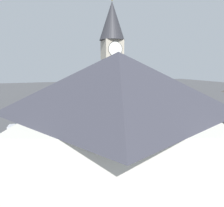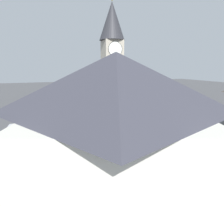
{
  "view_description": "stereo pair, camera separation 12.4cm",
  "coord_description": "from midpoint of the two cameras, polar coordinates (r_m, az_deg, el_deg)",
  "views": [
    {
      "loc": [
        -9.86,
        -27.33,
        9.46
      ],
      "look_at": [
        0.0,
        0.0,
        3.68
      ],
      "focal_mm": 28.96,
      "sensor_mm": 36.0,
      "label": 1
    },
    {
      "loc": [
        -9.74,
        -27.37,
        9.46
      ],
      "look_at": [
        0.0,
        0.0,
        3.68
      ],
      "focal_mm": 28.96,
      "sensor_mm": 36.0,
      "label": 2
    }
  ],
  "objects": [
    {
      "name": "tree",
      "position": [
        38.91,
        4.85,
        4.72
      ],
      "size": [
        6.37,
        6.37,
        8.24
      ],
      "color": "brown",
      "rests_on": "ground"
    },
    {
      "name": "pedestrian",
      "position": [
        36.04,
        0.82,
        -2.3
      ],
      "size": [
        0.33,
        0.53,
        1.69
      ],
      "color": "black",
      "rests_on": "ground"
    },
    {
      "name": "ground_plane",
      "position": [
        30.55,
        -0.12,
        -6.78
      ],
      "size": [
        200.0,
        200.0,
        0.0
      ],
      "primitive_type": "plane",
      "color": "#4C4C4F"
    },
    {
      "name": "car_red_corner",
      "position": [
        31.06,
        -26.3,
        -6.21
      ],
      "size": [
        4.19,
        1.93,
        1.53
      ],
      "color": "silver",
      "rests_on": "ground"
    },
    {
      "name": "car_white_side",
      "position": [
        28.84,
        -15.55,
        -6.72
      ],
      "size": [
        3.46,
        4.43,
        1.53
      ],
      "color": "white",
      "rests_on": "ground"
    },
    {
      "name": "car_blue_kerb",
      "position": [
        25.89,
        19.46,
        -9.04
      ],
      "size": [
        3.5,
        4.42,
        1.53
      ],
      "color": "red",
      "rests_on": "ground"
    },
    {
      "name": "clock_tower",
      "position": [
        29.11,
        -0.13,
        14.9
      ],
      "size": [
        3.87,
        3.87,
        19.39
      ],
      "color": "#A59C89",
      "rests_on": "ground"
    },
    {
      "name": "road_sign",
      "position": [
        27.68,
        -9.58,
        -4.75
      ],
      "size": [
        0.6,
        0.07,
        2.8
      ],
      "color": "gray",
      "rests_on": "ground"
    },
    {
      "name": "building_shop_left",
      "position": [
        8.33,
        1.37,
        -20.15
      ],
      "size": [
        8.68,
        7.71,
        10.06
      ],
      "color": "silver",
      "rests_on": "ground"
    },
    {
      "name": "car_silver_kerb",
      "position": [
        40.0,
        13.13,
        -1.6
      ],
      "size": [
        4.26,
        3.92,
        1.53
      ],
      "color": "#236B38",
      "rests_on": "ground"
    }
  ]
}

